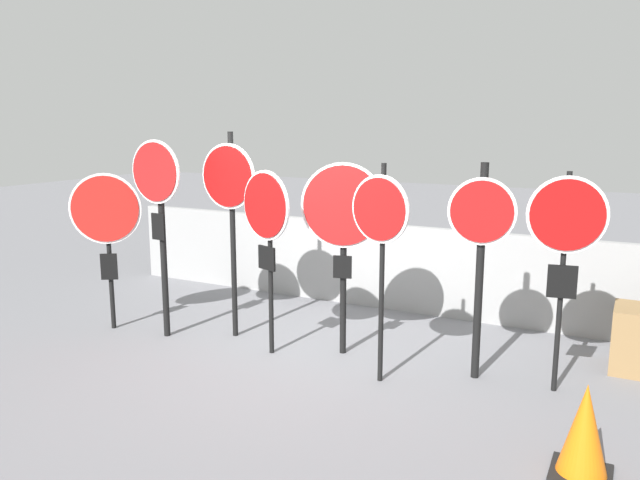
# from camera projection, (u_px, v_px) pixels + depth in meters

# --- Properties ---
(ground_plane) EXTENTS (40.00, 40.00, 0.00)m
(ground_plane) POSITION_uv_depth(u_px,v_px,m) (303.00, 353.00, 7.19)
(ground_plane) COLOR slate
(fence_back) EXTENTS (8.26, 0.12, 1.21)m
(fence_back) POSITION_uv_depth(u_px,v_px,m) (373.00, 265.00, 8.91)
(fence_back) COLOR gray
(fence_back) RESTS_ON ground
(stop_sign_0) EXTENTS (0.76, 0.49, 2.00)m
(stop_sign_0) POSITION_uv_depth(u_px,v_px,m) (106.00, 218.00, 7.74)
(stop_sign_0) COLOR black
(stop_sign_0) RESTS_ON ground
(stop_sign_1) EXTENTS (0.75, 0.16, 2.42)m
(stop_sign_1) POSITION_uv_depth(u_px,v_px,m) (158.00, 199.00, 7.41)
(stop_sign_1) COLOR black
(stop_sign_1) RESTS_ON ground
(stop_sign_2) EXTENTS (0.78, 0.14, 2.51)m
(stop_sign_2) POSITION_uv_depth(u_px,v_px,m) (229.00, 194.00, 7.40)
(stop_sign_2) COLOR black
(stop_sign_2) RESTS_ON ground
(stop_sign_3) EXTENTS (0.74, 0.29, 2.10)m
(stop_sign_3) POSITION_uv_depth(u_px,v_px,m) (266.00, 219.00, 6.87)
(stop_sign_3) COLOR black
(stop_sign_3) RESTS_ON ground
(stop_sign_4) EXTENTS (0.91, 0.28, 2.19)m
(stop_sign_4) POSITION_uv_depth(u_px,v_px,m) (343.00, 220.00, 6.85)
(stop_sign_4) COLOR black
(stop_sign_4) RESTS_ON ground
(stop_sign_5) EXTENTS (0.66, 0.20, 2.23)m
(stop_sign_5) POSITION_uv_depth(u_px,v_px,m) (380.00, 225.00, 6.08)
(stop_sign_5) COLOR black
(stop_sign_5) RESTS_ON ground
(stop_sign_6) EXTENTS (0.67, 0.17, 2.23)m
(stop_sign_6) POSITION_uv_depth(u_px,v_px,m) (481.00, 238.00, 6.19)
(stop_sign_6) COLOR black
(stop_sign_6) RESTS_ON ground
(stop_sign_7) EXTENTS (0.73, 0.17, 2.17)m
(stop_sign_7) POSITION_uv_depth(u_px,v_px,m) (566.00, 232.00, 5.84)
(stop_sign_7) COLOR black
(stop_sign_7) RESTS_ON ground
(traffic_cone_0) EXTENTS (0.44, 0.44, 0.72)m
(traffic_cone_0) POSITION_uv_depth(u_px,v_px,m) (584.00, 430.00, 4.65)
(traffic_cone_0) COLOR black
(traffic_cone_0) RESTS_ON ground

